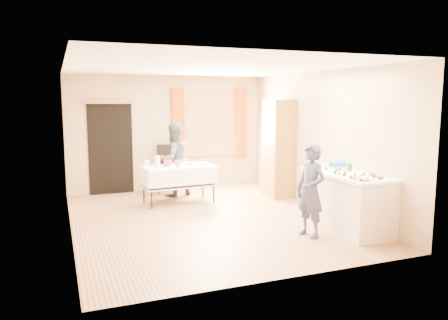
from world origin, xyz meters
name	(u,v)px	position (x,y,z in m)	size (l,w,h in m)	color
floor	(208,219)	(0.00, 0.00, -0.01)	(4.50, 5.50, 0.02)	#9E7047
ceiling	(207,67)	(0.00, 0.00, 2.61)	(4.50, 5.50, 0.02)	white
wall_back	(168,133)	(0.00, 2.76, 1.30)	(4.50, 0.02, 2.60)	tan
wall_front	(287,169)	(0.00, -2.76, 1.30)	(4.50, 0.02, 2.60)	tan
wall_left	(67,151)	(-2.26, 0.00, 1.30)	(0.02, 5.50, 2.60)	tan
wall_right	(320,141)	(2.26, 0.00, 1.30)	(0.02, 5.50, 2.60)	tan
window_frame	(210,124)	(1.00, 2.72, 1.50)	(1.32, 0.06, 1.52)	olive
window_pane	(210,124)	(1.00, 2.71, 1.50)	(1.20, 0.02, 1.40)	white
curtain_left	(178,125)	(0.22, 2.67, 1.50)	(0.28, 0.06, 1.65)	#9A4108
curtain_right	(241,123)	(1.78, 2.67, 1.50)	(0.28, 0.06, 1.65)	#9A4108
doorway	(111,149)	(-1.30, 2.73, 1.00)	(0.95, 0.04, 2.00)	black
door_lintel	(109,102)	(-1.30, 2.70, 2.02)	(1.05, 0.06, 0.08)	olive
cabinet	(279,149)	(1.99, 1.12, 1.03)	(0.50, 0.60, 2.07)	brown
counter	(347,201)	(1.89, -1.36, 0.45)	(0.77, 1.63, 0.91)	beige
party_table	(179,181)	(-0.14, 1.37, 0.45)	(1.49, 0.84, 0.75)	black
chair	(167,178)	(-0.10, 2.50, 0.31)	(0.51, 0.51, 1.05)	black
girl	(311,191)	(1.14, -1.48, 0.71)	(0.46, 0.58, 1.41)	#252746
woman	(174,160)	(-0.07, 2.02, 0.79)	(0.90, 0.78, 1.57)	black
soda_can	(350,168)	(2.04, -1.21, 0.97)	(0.07, 0.07, 0.12)	#0E7B1D
mixing_bowl	(363,179)	(1.72, -1.96, 0.93)	(0.25, 0.25, 0.05)	white
foam_block	(324,166)	(1.83, -0.78, 0.95)	(0.15, 0.10, 0.08)	white
blue_basket	(336,164)	(2.14, -0.69, 0.95)	(0.30, 0.20, 0.08)	blue
pitcher	(157,162)	(-0.59, 1.27, 0.86)	(0.11, 0.11, 0.22)	silver
cup_red	(168,163)	(-0.35, 1.41, 0.81)	(0.19, 0.19, 0.13)	#DC2346
cup_rainbow	(178,164)	(-0.19, 1.21, 0.81)	(0.16, 0.16, 0.12)	red
small_bowl	(190,163)	(0.13, 1.49, 0.78)	(0.19, 0.19, 0.05)	white
pastry_tray	(205,164)	(0.39, 1.29, 0.76)	(0.28, 0.20, 0.02)	white
bottle	(147,162)	(-0.75, 1.52, 0.84)	(0.09, 0.09, 0.18)	white
cake_balls	(356,175)	(1.85, -1.61, 0.93)	(0.51, 1.11, 0.04)	#3F2314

